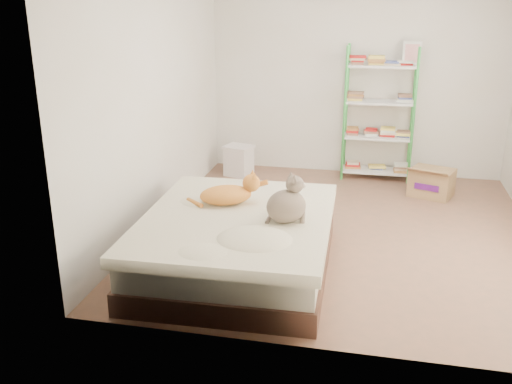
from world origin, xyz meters
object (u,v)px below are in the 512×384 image
(bed, at_px, (237,242))
(white_bin, at_px, (239,160))
(orange_cat, at_px, (226,193))
(shelf_unit, at_px, (379,115))
(cardboard_box, at_px, (432,182))
(grey_cat, at_px, (286,199))

(bed, distance_m, white_bin, 2.74)
(white_bin, bearing_deg, orange_cat, -78.88)
(shelf_unit, xyz_separation_m, cardboard_box, (0.66, -0.58, -0.67))
(orange_cat, distance_m, shelf_unit, 2.99)
(bed, distance_m, cardboard_box, 2.96)
(shelf_unit, bearing_deg, grey_cat, -103.24)
(bed, xyz_separation_m, cardboard_box, (1.80, 2.35, -0.08))
(cardboard_box, bearing_deg, shelf_unit, 159.66)
(orange_cat, relative_size, white_bin, 1.32)
(shelf_unit, height_order, cardboard_box, shelf_unit)
(bed, bearing_deg, white_bin, 101.95)
(bed, xyz_separation_m, shelf_unit, (1.14, 2.93, 0.58))
(grey_cat, relative_size, cardboard_box, 0.69)
(shelf_unit, bearing_deg, orange_cat, -115.81)
(shelf_unit, relative_size, white_bin, 4.16)
(bed, distance_m, orange_cat, 0.47)
(shelf_unit, bearing_deg, cardboard_box, -41.34)
(orange_cat, bearing_deg, shelf_unit, 40.52)
(cardboard_box, height_order, white_bin, white_bin)
(bed, xyz_separation_m, grey_cat, (0.43, -0.06, 0.45))
(grey_cat, xyz_separation_m, shelf_unit, (0.70, 2.99, 0.13))
(cardboard_box, bearing_deg, grey_cat, -98.60)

